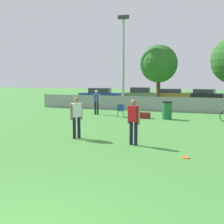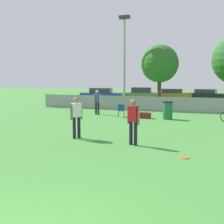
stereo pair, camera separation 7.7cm
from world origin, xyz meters
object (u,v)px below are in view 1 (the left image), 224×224
gear_bag_sideline (144,115)px  light_pole (123,53)px  trash_bin (167,110)px  player_thrower_red (134,119)px  parked_car_olive (140,94)px  parked_car_dark (204,95)px  parked_car_blue (100,95)px  parked_car_tan (171,94)px  frisbee_disc (185,157)px  tree_near_pole (159,64)px  folding_chair_sideline (121,110)px  spectator_in_blue (96,101)px  player_receiver_white (76,115)px

gear_bag_sideline → light_pole: bearing=118.0°
trash_bin → player_thrower_red: bearing=-91.6°
light_pole → gear_bag_sideline: bearing=-62.0°
parked_car_olive → parked_car_dark: 7.15m
parked_car_blue → parked_car_tan: bearing=23.3°
frisbee_disc → trash_bin: (-1.77, 8.23, 0.53)m
light_pole → tree_near_pole: light_pole is taller
player_thrower_red → gear_bag_sideline: bearing=120.5°
frisbee_disc → folding_chair_sideline: (-4.71, 8.24, 0.46)m
player_thrower_red → parked_car_blue: (-8.67, 18.43, -0.28)m
player_thrower_red → spectator_in_blue: bearing=141.8°
parked_car_blue → parked_car_tan: (7.02, 4.40, -0.06)m
player_thrower_red → parked_car_dark: player_thrower_red is taller
spectator_in_blue → folding_chair_sideline: bearing=169.5°
light_pole → trash_bin: size_ratio=7.01×
player_thrower_red → spectator_in_blue: 9.07m
player_thrower_red → player_receiver_white: size_ratio=1.00×
frisbee_disc → parked_car_blue: size_ratio=0.06×
light_pole → parked_car_olive: light_pole is taller
player_receiver_white → spectator_in_blue: bearing=55.3°
parked_car_blue → parked_car_dark: 11.58m
frisbee_disc → gear_bag_sideline: gear_bag_sideline is taller
folding_chair_sideline → parked_car_dark: parked_car_dark is taller
light_pole → parked_car_blue: (-4.31, 5.45, -3.85)m
folding_chair_sideline → gear_bag_sideline: folding_chair_sideline is taller
player_thrower_red → parked_car_olive: (-4.57, 20.12, -0.27)m
light_pole → folding_chair_sideline: (1.62, -5.86, -4.08)m
frisbee_disc → parked_car_dark: parked_car_dark is taller
tree_near_pole → folding_chair_sideline: size_ratio=6.37×
light_pole → spectator_in_blue: bearing=-93.4°
player_thrower_red → spectator_in_blue: player_thrower_red is taller
frisbee_disc → folding_chair_sideline: 9.50m
frisbee_disc → parked_car_blue: 22.26m
frisbee_disc → gear_bag_sideline: (-3.18, 8.18, 0.16)m
parked_car_dark → folding_chair_sideline: bearing=-98.1°
gear_bag_sideline → parked_car_olive: 13.49m
folding_chair_sideline → parked_car_olive: 13.12m
player_receiver_white → trash_bin: size_ratio=1.56×
light_pole → parked_car_dark: light_pole is taller
parked_car_tan → player_thrower_red: bearing=-91.3°
player_receiver_white → parked_car_tan: 22.49m
tree_near_pole → gear_bag_sideline: 7.34m
tree_near_pole → trash_bin: 7.31m
spectator_in_blue → gear_bag_sideline: spectator_in_blue is taller
gear_bag_sideline → parked_car_dark: (3.23, 15.81, 0.48)m
tree_near_pole → player_receiver_white: bearing=-94.5°
frisbee_disc → parked_car_tan: (-3.62, 23.94, 0.63)m
parked_car_blue → trash_bin: bearing=-60.7°
light_pole → spectator_in_blue: 6.34m
parked_car_tan → parked_car_dark: parked_car_dark is taller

